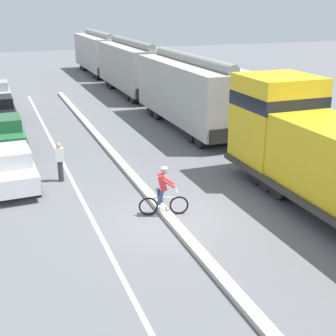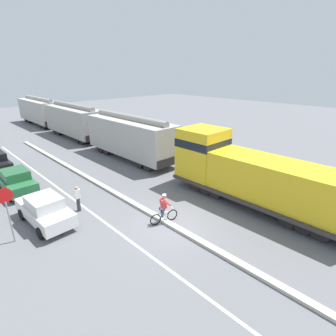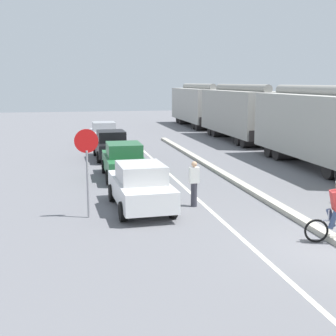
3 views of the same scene
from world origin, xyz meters
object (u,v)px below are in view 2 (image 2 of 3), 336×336
object	(u,v)px
pedestrian_by_cars	(78,198)
parked_car_green	(16,181)
hopper_car_lead	(130,137)
cyclist	(164,210)
hopper_car_trailing	(40,111)
locomotive	(247,175)
hopper_car_middle	(74,121)
parked_car_white	(45,210)
stop_sign	(6,205)

from	to	relation	value
pedestrian_by_cars	parked_car_green	bearing A→B (deg)	108.27
hopper_car_lead	cyclist	distance (m)	11.87
hopper_car_trailing	pedestrian_by_cars	size ratio (longest dim) A/B	6.54
cyclist	hopper_car_trailing	bearing A→B (deg)	80.68
locomotive	hopper_car_lead	bearing A→B (deg)	90.00
hopper_car_middle	parked_car_green	xyz separation A→B (m)	(-10.11, -12.04, -1.26)
cyclist	parked_car_green	bearing A→B (deg)	114.68
hopper_car_trailing	parked_car_white	distance (m)	30.88
hopper_car_trailing	parked_car_green	xyz separation A→B (m)	(-10.11, -23.64, -1.26)
parked_car_green	pedestrian_by_cars	world-z (taller)	same
locomotive	parked_car_green	xyz separation A→B (m)	(-10.11, 11.71, -0.98)
locomotive	hopper_car_trailing	world-z (taller)	locomotive
parked_car_white	stop_sign	size ratio (longest dim) A/B	1.48
hopper_car_trailing	stop_sign	xyz separation A→B (m)	(-11.99, -29.76, -0.05)
hopper_car_middle	stop_sign	size ratio (longest dim) A/B	3.68
hopper_car_trailing	stop_sign	bearing A→B (deg)	-111.95
hopper_car_lead	pedestrian_by_cars	bearing A→B (deg)	-144.31
parked_car_white	stop_sign	bearing A→B (deg)	-160.76
stop_sign	pedestrian_by_cars	bearing A→B (deg)	9.27
hopper_car_trailing	hopper_car_lead	bearing A→B (deg)	-90.00
cyclist	stop_sign	bearing A→B (deg)	149.09
cyclist	parked_car_white	bearing A→B (deg)	136.01
locomotive	pedestrian_by_cars	world-z (taller)	locomotive
hopper_car_trailing	pedestrian_by_cars	xyz separation A→B (m)	(-8.29, -29.15, -1.23)
parked_car_white	locomotive	bearing A→B (deg)	-31.44
parked_car_white	hopper_car_middle	bearing A→B (deg)	59.83
cyclist	stop_sign	distance (m)	7.64
parked_car_white	pedestrian_by_cars	distance (m)	1.90
cyclist	pedestrian_by_cars	bearing A→B (deg)	121.74
pedestrian_by_cars	cyclist	bearing A→B (deg)	-58.26
locomotive	hopper_car_middle	distance (m)	23.76
hopper_car_lead	parked_car_white	world-z (taller)	hopper_car_lead
parked_car_green	cyclist	world-z (taller)	cyclist
pedestrian_by_cars	hopper_car_middle	bearing A→B (deg)	64.72
parked_car_green	hopper_car_trailing	bearing A→B (deg)	66.84
hopper_car_middle	parked_car_green	bearing A→B (deg)	-130.02
hopper_car_trailing	stop_sign	distance (m)	32.09
parked_car_white	parked_car_green	world-z (taller)	same
stop_sign	hopper_car_lead	bearing A→B (deg)	28.67
hopper_car_lead	cyclist	world-z (taller)	hopper_car_lead
stop_sign	parked_car_white	bearing A→B (deg)	19.24
hopper_car_trailing	parked_car_green	world-z (taller)	hopper_car_trailing
hopper_car_middle	stop_sign	distance (m)	21.76
locomotive	hopper_car_middle	xyz separation A→B (m)	(-0.00, 23.76, 0.28)
locomotive	cyclist	world-z (taller)	locomotive
stop_sign	hopper_car_trailing	bearing A→B (deg)	68.05
hopper_car_middle	hopper_car_lead	bearing A→B (deg)	-90.00
locomotive	parked_car_white	world-z (taller)	locomotive
locomotive	hopper_car_middle	bearing A→B (deg)	90.00
hopper_car_lead	stop_sign	xyz separation A→B (m)	(-11.99, -6.56, -0.05)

